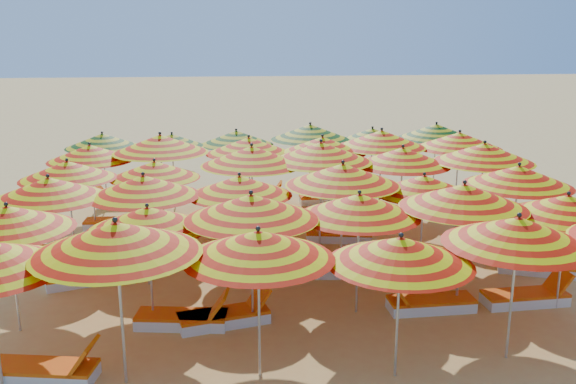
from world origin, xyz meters
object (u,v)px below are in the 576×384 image
object	(u,v)px
umbrella_12	(49,188)
umbrella_14	(239,186)
umbrella_11	(567,206)
umbrella_15	(343,175)
umbrella_25	(160,144)
lounger_2	(184,319)
umbrella_26	(249,146)
lounger_10	(337,235)
umbrella_8	(251,207)
umbrella_16	(424,185)
umbrella_28	(381,139)
umbrella_27	(322,145)
umbrella_17	(519,176)
umbrella_3	(401,251)
umbrella_24	(90,153)
umbrella_13	(144,186)
lounger_6	(88,276)
umbrella_1	(116,238)
lounger_13	(186,224)
umbrella_18	(68,170)
umbrella_30	(103,141)
umbrella_4	(518,231)
lounger_3	(226,317)
lounger_7	(314,269)
lounger_12	(118,223)
lounger_8	(539,267)
lounger_0	(46,371)
lounger_17	(452,196)
umbrella_6	(8,218)
umbrella_9	(359,205)
umbrella_33	(310,132)
umbrella_23	(484,153)
beachgoer_a	(254,237)
lounger_11	(498,238)
lounger_9	(47,253)
umbrella_32	(236,138)
beachgoer_b	(263,217)
umbrella_35	(436,131)
lounger_16	(325,199)
umbrella_31	(172,141)
umbrella_20	(252,156)
umbrella_21	(321,152)
umbrella_2	(258,245)
lounger_14	(124,202)
umbrella_10	(464,196)
umbrella_19	(155,170)

from	to	relation	value
umbrella_12	umbrella_14	size ratio (longest dim) A/B	1.01
umbrella_11	umbrella_15	bearing A→B (deg)	152.06
umbrella_25	lounger_2	distance (m)	6.57
umbrella_26	lounger_10	bearing A→B (deg)	-38.85
umbrella_8	umbrella_16	bearing A→B (deg)	30.16
umbrella_28	umbrella_27	bearing A→B (deg)	-170.40
umbrella_17	umbrella_3	bearing A→B (deg)	-132.12
umbrella_16	umbrella_24	distance (m)	8.98
umbrella_13	lounger_6	bearing A→B (deg)	170.58
umbrella_16	umbrella_1	bearing A→B (deg)	-145.54
umbrella_28	lounger_13	bearing A→B (deg)	-175.36
umbrella_18	umbrella_30	xyz separation A→B (m)	(0.05, 4.31, -0.03)
umbrella_4	umbrella_8	size ratio (longest dim) A/B	1.02
lounger_3	lounger_10	bearing A→B (deg)	43.04
lounger_7	lounger_12	size ratio (longest dim) A/B	1.02
umbrella_16	lounger_8	xyz separation A→B (m)	(2.70, -0.31, -1.92)
lounger_0	lounger_10	distance (m)	8.59
lounger_3	lounger_10	world-z (taller)	same
umbrella_25	lounger_8	xyz separation A→B (m)	(8.81, -4.18, -2.26)
lounger_17	umbrella_14	bearing A→B (deg)	-129.02
umbrella_3	umbrella_6	size ratio (longest dim) A/B	1.06
umbrella_9	umbrella_33	bearing A→B (deg)	89.14
umbrella_6	umbrella_23	size ratio (longest dim) A/B	0.91
umbrella_1	umbrella_9	size ratio (longest dim) A/B	0.93
beachgoer_a	umbrella_25	bearing A→B (deg)	-91.10
umbrella_23	lounger_6	size ratio (longest dim) A/B	1.48
umbrella_8	lounger_11	world-z (taller)	umbrella_8
lounger_9	lounger_11	size ratio (longest dim) A/B	1.04
umbrella_24	lounger_2	size ratio (longest dim) A/B	1.61
umbrella_12	umbrella_32	distance (m)	7.49
umbrella_8	beachgoer_b	bearing A→B (deg)	84.20
umbrella_18	umbrella_35	distance (m)	11.29
umbrella_28	lounger_16	distance (m)	3.18
beachgoer_b	umbrella_31	bearing A→B (deg)	117.42
umbrella_26	umbrella_20	bearing A→B (deg)	-90.24
umbrella_28	lounger_12	bearing A→B (deg)	-178.67
lounger_3	lounger_16	distance (m)	8.92
umbrella_21	umbrella_25	distance (m)	4.45
umbrella_4	lounger_6	xyz separation A→B (m)	(-7.74, 4.08, -2.11)
umbrella_2	umbrella_16	size ratio (longest dim) A/B	1.10
umbrella_31	beachgoer_a	size ratio (longest dim) A/B	2.22
umbrella_12	lounger_13	bearing A→B (deg)	57.48
lounger_14	lounger_7	bearing A→B (deg)	130.87
umbrella_3	umbrella_10	size ratio (longest dim) A/B	0.80
umbrella_8	umbrella_28	bearing A→B (deg)	58.64
umbrella_19	umbrella_31	xyz separation A→B (m)	(0.13, 3.83, 0.04)
umbrella_24	beachgoer_b	distance (m)	5.05
umbrella_2	lounger_6	distance (m)	5.89
umbrella_6	umbrella_28	xyz separation A→B (m)	(8.29, 6.38, 0.20)
umbrella_20	lounger_13	size ratio (longest dim) A/B	1.72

